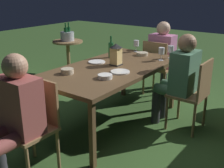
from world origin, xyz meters
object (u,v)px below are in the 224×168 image
(plate_b, at_px, (97,62))
(person_in_green, at_px, (179,76))
(chair_head_near, at_px, (157,66))
(wine_glass_a, at_px, (171,50))
(bowl_olives, at_px, (142,54))
(chair_head_far, at_px, (34,122))
(dining_table, at_px, (112,71))
(person_in_pink, at_px, (164,54))
(chair_side_right_a, at_px, (194,92))
(green_bottle_on_table, at_px, (111,50))
(wine_glass_b, at_px, (161,52))
(person_in_rust, at_px, (14,115))
(lantern_centerpiece, at_px, (116,53))
(side_table, at_px, (68,52))
(plate_a, at_px, (120,72))
(wine_glass_c, at_px, (136,44))
(bowl_salad, at_px, (67,71))
(bowl_bread, at_px, (105,76))
(ice_bucket, at_px, (67,35))

(plate_b, bearing_deg, person_in_green, 112.28)
(chair_head_near, distance_m, person_in_green, 1.04)
(wine_glass_a, distance_m, bowl_olives, 0.40)
(chair_head_far, relative_size, plate_b, 4.10)
(dining_table, xyz_separation_m, person_in_pink, (-1.39, 0.00, -0.05))
(chair_side_right_a, height_order, green_bottle_on_table, green_bottle_on_table)
(green_bottle_on_table, relative_size, wine_glass_b, 1.72)
(chair_side_right_a, distance_m, chair_head_far, 1.84)
(person_in_rust, xyz_separation_m, bowl_olives, (-2.09, 0.00, 0.13))
(person_in_pink, height_order, person_in_green, same)
(lantern_centerpiece, bearing_deg, chair_head_near, 179.94)
(bowl_olives, bearing_deg, side_table, -104.65)
(green_bottle_on_table, distance_m, plate_a, 0.71)
(chair_side_right_a, xyz_separation_m, lantern_centerpiece, (0.34, -0.88, 0.40))
(chair_side_right_a, xyz_separation_m, wine_glass_c, (-0.43, -1.07, 0.37))
(person_in_rust, height_order, wine_glass_b, person_in_rust)
(chair_head_far, relative_size, wine_glass_a, 5.15)
(person_in_green, distance_m, bowl_olives, 0.75)
(plate_b, height_order, bowl_olives, bowl_olives)
(wine_glass_a, height_order, bowl_salad, wine_glass_a)
(person_in_pink, relative_size, person_in_rust, 1.00)
(chair_side_right_a, height_order, bowl_olives, chair_side_right_a)
(person_in_green, xyz_separation_m, bowl_bread, (0.83, -0.47, 0.13))
(person_in_green, xyz_separation_m, person_in_rust, (1.81, -0.68, 0.00))
(chair_head_far, relative_size, wine_glass_b, 5.15)
(person_in_pink, height_order, wine_glass_c, person_in_pink)
(chair_head_near, xyz_separation_m, plate_b, (1.15, -0.27, 0.26))
(plate_a, relative_size, side_table, 0.33)
(ice_bucket, bearing_deg, wine_glass_a, 79.64)
(person_in_pink, xyz_separation_m, green_bottle_on_table, (1.03, -0.28, 0.21))
(ice_bucket, bearing_deg, chair_side_right_a, 74.29)
(dining_table, height_order, bowl_salad, bowl_salad)
(bowl_bread, xyz_separation_m, bowl_salad, (0.12, -0.44, 0.01))
(person_in_rust, relative_size, ice_bucket, 3.35)
(person_in_pink, distance_m, bowl_olives, 0.69)
(chair_side_right_a, bearing_deg, bowl_bread, -38.60)
(side_table, bearing_deg, bowl_salad, 44.98)
(bowl_olives, bearing_deg, chair_head_far, -0.14)
(dining_table, distance_m, person_in_pink, 1.39)
(wine_glass_a, bearing_deg, person_in_pink, -146.85)
(chair_head_near, height_order, person_in_green, person_in_green)
(plate_a, bearing_deg, bowl_salad, -48.96)
(wine_glass_b, distance_m, bowl_olives, 0.36)
(person_in_green, distance_m, person_in_rust, 1.93)
(lantern_centerpiece, height_order, wine_glass_b, lantern_centerpiece)
(green_bottle_on_table, bearing_deg, lantern_centerpiece, 45.34)
(dining_table, distance_m, wine_glass_a, 0.90)
(chair_head_far, distance_m, wine_glass_b, 1.87)
(person_in_pink, xyz_separation_m, side_table, (0.16, -1.97, -0.20))
(person_in_pink, bearing_deg, person_in_green, 35.33)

